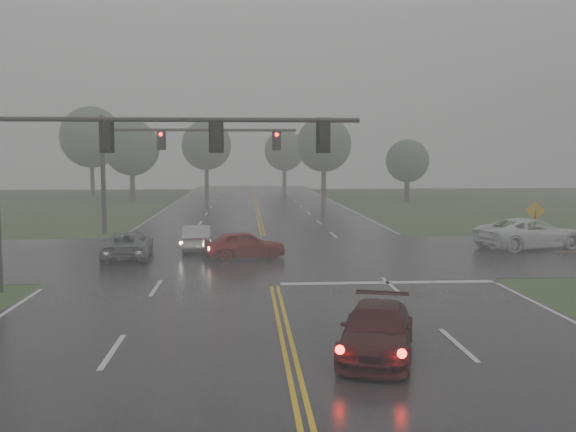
{
  "coord_description": "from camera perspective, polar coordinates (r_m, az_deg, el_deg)",
  "views": [
    {
      "loc": [
        -1.09,
        -10.23,
        4.96
      ],
      "look_at": [
        0.66,
        16.0,
        2.55
      ],
      "focal_mm": 40.0,
      "sensor_mm": 36.0,
      "label": 1
    }
  ],
  "objects": [
    {
      "name": "main_road",
      "position": [
        30.65,
        -1.73,
        -4.07
      ],
      "size": [
        18.0,
        160.0,
        0.02
      ],
      "primitive_type": "cube",
      "color": "black",
      "rests_on": "ground"
    },
    {
      "name": "cross_street",
      "position": [
        32.62,
        -1.86,
        -3.5
      ],
      "size": [
        120.0,
        14.0,
        0.02
      ],
      "primitive_type": "cube",
      "color": "black",
      "rests_on": "ground"
    },
    {
      "name": "stop_bar",
      "position": [
        25.74,
        8.86,
        -5.93
      ],
      "size": [
        8.5,
        0.5,
        0.01
      ],
      "primitive_type": "cube",
      "color": "silver",
      "rests_on": "ground"
    },
    {
      "name": "sedan_maroon",
      "position": [
        16.59,
        7.89,
        -12.22
      ],
      "size": [
        2.84,
        4.61,
        1.25
      ],
      "primitive_type": "imported",
      "rotation": [
        0.0,
        0.0,
        -0.27
      ],
      "color": "#33090E",
      "rests_on": "ground"
    },
    {
      "name": "sedan_red",
      "position": [
        31.58,
        -3.88,
        -3.8
      ],
      "size": [
        4.25,
        2.47,
        1.36
      ],
      "primitive_type": "imported",
      "rotation": [
        0.0,
        0.0,
        1.8
      ],
      "color": "maroon",
      "rests_on": "ground"
    },
    {
      "name": "sedan_silver",
      "position": [
        34.53,
        -8.07,
        -3.06
      ],
      "size": [
        1.62,
        4.18,
        1.36
      ],
      "primitive_type": "imported",
      "rotation": [
        0.0,
        0.0,
        3.19
      ],
      "color": "#A5A7AC",
      "rests_on": "ground"
    },
    {
      "name": "car_grey",
      "position": [
        32.51,
        -14.03,
        -3.69
      ],
      "size": [
        2.55,
        4.92,
        1.33
      ],
      "primitive_type": "imported",
      "rotation": [
        0.0,
        0.0,
        3.22
      ],
      "color": "#585B5F",
      "rests_on": "ground"
    },
    {
      "name": "pickup_white",
      "position": [
        37.25,
        20.62,
        -2.74
      ],
      "size": [
        6.48,
        4.37,
        1.65
      ],
      "primitive_type": "imported",
      "rotation": [
        0.0,
        0.0,
        1.87
      ],
      "color": "white",
      "rests_on": "ground"
    },
    {
      "name": "signal_gantry_near",
      "position": [
        24.52,
        -15.45,
        5.3
      ],
      "size": [
        13.53,
        0.31,
        7.19
      ],
      "color": "black",
      "rests_on": "ground"
    },
    {
      "name": "signal_gantry_far",
      "position": [
        42.19,
        -11.08,
        5.63
      ],
      "size": [
        12.55,
        0.39,
        7.61
      ],
      "color": "black",
      "rests_on": "ground"
    },
    {
      "name": "sign_diamond_east",
      "position": [
        37.78,
        21.11,
        -0.02
      ],
      "size": [
        1.04,
        0.31,
        2.56
      ],
      "rotation": [
        0.0,
        0.0,
        -0.26
      ],
      "color": "black",
      "rests_on": "ground"
    },
    {
      "name": "tree_nw_a",
      "position": [
        74.04,
        -13.72,
        5.87
      ],
      "size": [
        6.17,
        6.17,
        9.06
      ],
      "color": "#332921",
      "rests_on": "ground"
    },
    {
      "name": "tree_ne_a",
      "position": [
        78.89,
        3.21,
        6.36
      ],
      "size": [
        6.73,
        6.73,
        9.89
      ],
      "color": "#332921",
      "rests_on": "ground"
    },
    {
      "name": "tree_n_mid",
      "position": [
        88.9,
        -7.27,
        6.25
      ],
      "size": [
        6.8,
        6.8,
        9.98
      ],
      "color": "#332921",
      "rests_on": "ground"
    },
    {
      "name": "tree_e_near",
      "position": [
        71.64,
        10.57,
        4.83
      ],
      "size": [
        4.72,
        4.72,
        6.93
      ],
      "color": "#332921",
      "rests_on": "ground"
    },
    {
      "name": "tree_nw_b",
      "position": [
        84.62,
        -17.1,
        6.71
      ],
      "size": [
        7.7,
        7.7,
        11.32
      ],
      "color": "#332921",
      "rests_on": "ground"
    },
    {
      "name": "tree_n_far",
      "position": [
        98.27,
        -0.32,
        5.8
      ],
      "size": [
        6.12,
        6.12,
        8.99
      ],
      "color": "#332921",
      "rests_on": "ground"
    }
  ]
}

